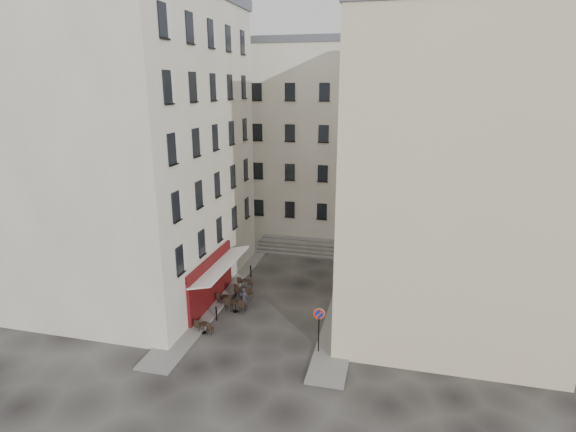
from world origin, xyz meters
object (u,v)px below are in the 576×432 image
(no_parking_sign, at_px, (319,322))
(pedestrian, at_px, (244,299))
(bistro_table_a, at_px, (204,327))
(bistro_table_b, at_px, (236,305))

(no_parking_sign, xyz_separation_m, pedestrian, (-5.73, 3.86, -1.14))
(bistro_table_a, distance_m, pedestrian, 3.69)
(no_parking_sign, height_order, pedestrian, no_parking_sign)
(no_parking_sign, bearing_deg, bistro_table_b, 135.57)
(bistro_table_a, height_order, bistro_table_b, bistro_table_b)
(bistro_table_a, bearing_deg, pedestrian, 68.03)
(bistro_table_b, xyz_separation_m, pedestrian, (0.43, 0.42, 0.31))
(no_parking_sign, bearing_deg, pedestrian, 130.78)
(no_parking_sign, xyz_separation_m, bistro_table_b, (-6.16, 3.44, -1.45))
(bistro_table_b, bearing_deg, bistro_table_a, -107.56)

